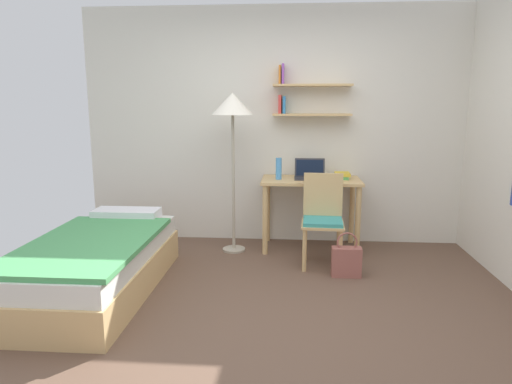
{
  "coord_description": "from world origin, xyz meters",
  "views": [
    {
      "loc": [
        0.12,
        -3.13,
        1.56
      ],
      "look_at": [
        -0.16,
        0.51,
        0.85
      ],
      "focal_mm": 32.02,
      "sensor_mm": 36.0,
      "label": 1
    }
  ],
  "objects": [
    {
      "name": "ground_plane",
      "position": [
        0.0,
        0.0,
        0.0
      ],
      "size": [
        5.28,
        5.28,
        0.0
      ],
      "primitive_type": "plane",
      "color": "brown"
    },
    {
      "name": "water_bottle",
      "position": [
        -0.01,
        1.66,
        0.88
      ],
      "size": [
        0.06,
        0.06,
        0.23
      ],
      "primitive_type": "cylinder",
      "color": "#4C99DB",
      "rests_on": "desk"
    },
    {
      "name": "desk_chair",
      "position": [
        0.43,
        1.19,
        0.49
      ],
      "size": [
        0.42,
        0.4,
        0.89
      ],
      "color": "tan",
      "rests_on": "ground_plane"
    },
    {
      "name": "wall_back",
      "position": [
        0.0,
        2.02,
        1.31
      ],
      "size": [
        4.4,
        0.27,
        2.6
      ],
      "color": "silver",
      "rests_on": "ground_plane"
    },
    {
      "name": "standing_lamp",
      "position": [
        -0.48,
        1.55,
        1.48
      ],
      "size": [
        0.43,
        0.43,
        1.67
      ],
      "color": "#B2A893",
      "rests_on": "ground_plane"
    },
    {
      "name": "handbag",
      "position": [
        0.64,
        0.89,
        0.15
      ],
      "size": [
        0.27,
        0.12,
        0.42
      ],
      "color": "#99564C",
      "rests_on": "ground_plane"
    },
    {
      "name": "bed",
      "position": [
        -1.48,
        0.38,
        0.24
      ],
      "size": [
        0.92,
        1.9,
        0.54
      ],
      "color": "tan",
      "rests_on": "ground_plane"
    },
    {
      "name": "laptop",
      "position": [
        0.32,
        1.74,
        0.82
      ],
      "size": [
        0.33,
        0.22,
        0.21
      ],
      "color": "#2D2D33",
      "rests_on": "desk"
    },
    {
      "name": "book_stack",
      "position": [
        0.66,
        1.75,
        0.8
      ],
      "size": [
        0.18,
        0.2,
        0.07
      ],
      "color": "#4CA856",
      "rests_on": "desk"
    },
    {
      "name": "desk",
      "position": [
        0.33,
        1.7,
        0.62
      ],
      "size": [
        1.05,
        0.57,
        0.77
      ],
      "color": "tan",
      "rests_on": "ground_plane"
    }
  ]
}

